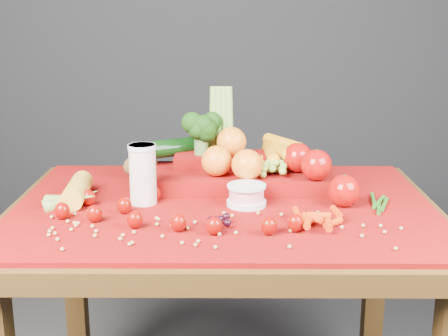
{
  "coord_description": "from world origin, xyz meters",
  "views": [
    {
      "loc": [
        0.01,
        -1.51,
        1.26
      ],
      "look_at": [
        0.0,
        0.02,
        0.85
      ],
      "focal_mm": 50.0,
      "sensor_mm": 36.0,
      "label": 1
    }
  ],
  "objects_px": {
    "table": "(224,243)",
    "produce_mound": "(240,165)",
    "milk_glass": "(143,172)",
    "yogurt_bowl": "(247,194)"
  },
  "relations": [
    {
      "from": "milk_glass",
      "to": "yogurt_bowl",
      "type": "relative_size",
      "value": 1.53
    },
    {
      "from": "table",
      "to": "yogurt_bowl",
      "type": "height_order",
      "value": "yogurt_bowl"
    },
    {
      "from": "table",
      "to": "produce_mound",
      "type": "xyz_separation_m",
      "value": [
        0.04,
        0.15,
        0.17
      ]
    },
    {
      "from": "table",
      "to": "produce_mound",
      "type": "bearing_deg",
      "value": 73.71
    },
    {
      "from": "table",
      "to": "milk_glass",
      "type": "bearing_deg",
      "value": 179.61
    },
    {
      "from": "milk_glass",
      "to": "yogurt_bowl",
      "type": "bearing_deg",
      "value": -3.55
    },
    {
      "from": "yogurt_bowl",
      "to": "produce_mound",
      "type": "distance_m",
      "value": 0.17
    },
    {
      "from": "table",
      "to": "yogurt_bowl",
      "type": "distance_m",
      "value": 0.15
    },
    {
      "from": "table",
      "to": "milk_glass",
      "type": "distance_m",
      "value": 0.28
    },
    {
      "from": "table",
      "to": "milk_glass",
      "type": "xyz_separation_m",
      "value": [
        -0.2,
        0.0,
        0.19
      ]
    }
  ]
}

